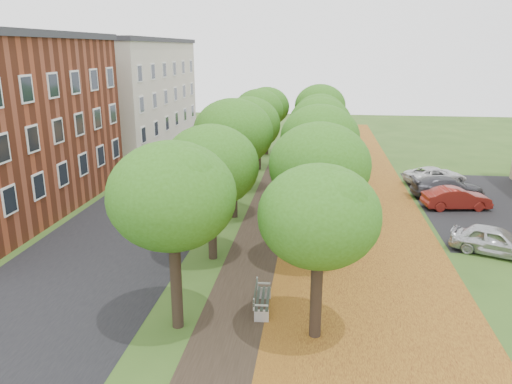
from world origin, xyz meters
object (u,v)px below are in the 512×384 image
(car_red, at_px, (456,198))
(car_white, at_px, (435,176))
(bench, at_px, (261,299))
(car_grey, at_px, (448,187))
(car_silver, at_px, (495,241))

(car_red, height_order, car_white, car_red)
(bench, xyz_separation_m, car_white, (10.42, 19.52, 0.15))
(car_grey, bearing_deg, bench, 142.01)
(car_silver, distance_m, car_grey, 9.48)
(bench, bearing_deg, car_grey, -36.12)
(car_red, distance_m, car_grey, 2.42)
(bench, relative_size, car_white, 0.43)
(car_white, bearing_deg, car_red, 160.38)
(bench, relative_size, car_grey, 0.41)
(bench, bearing_deg, car_silver, -60.65)
(car_red, height_order, car_grey, car_grey)
(car_red, bearing_deg, car_white, -8.73)
(bench, xyz_separation_m, car_silver, (10.42, 6.62, 0.22))
(bench, distance_m, car_grey, 19.20)
(car_silver, bearing_deg, car_white, 24.76)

